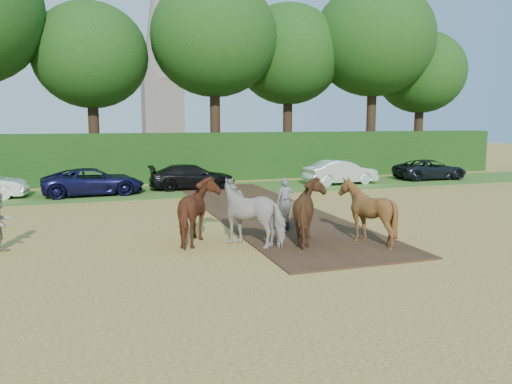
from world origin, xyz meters
The scene contains 8 objects.
ground centered at (0.00, 0.00, 0.00)m, with size 120.00×120.00×0.00m, color gold.
earth_strip centered at (1.50, 7.00, 0.03)m, with size 4.50×17.00×0.05m, color #472D1C.
grass_verge centered at (0.00, 14.00, 0.01)m, with size 50.00×5.00×0.03m, color #38601E.
hedgerow centered at (0.00, 18.50, 1.50)m, with size 46.00×1.60×3.00m, color #14380F.
plough_team centered at (0.29, 1.60, 0.99)m, with size 6.94×5.21×2.00m.
parked_cars centered at (-0.36, 14.18, 0.69)m, with size 35.35×3.03×1.45m.
treeline centered at (-1.69, 21.69, 8.97)m, with size 48.70×10.60×14.21m.
church centered at (4.00, 55.00, 13.73)m, with size 5.20×5.20×27.00m.
Camera 1 is at (-5.25, -12.45, 3.77)m, focal length 35.00 mm.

